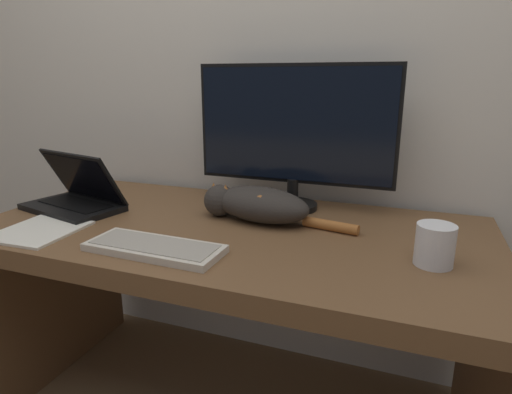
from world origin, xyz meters
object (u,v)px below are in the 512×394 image
object	(u,v)px
monitor	(294,132)
coffee_mug	(435,245)
laptop	(76,198)
cat	(256,203)
external_keyboard	(155,248)

from	to	relation	value
monitor	coffee_mug	distance (m)	0.61
laptop	coffee_mug	bearing A→B (deg)	10.25
monitor	cat	xyz separation A→B (m)	(-0.07, -0.17, -0.21)
laptop	coffee_mug	xyz separation A→B (m)	(1.17, -0.06, 0.01)
cat	coffee_mug	distance (m)	0.56
monitor	cat	size ratio (longest dim) A/B	1.33
external_keyboard	cat	world-z (taller)	cat
monitor	coffee_mug	xyz separation A→B (m)	(0.46, -0.34, -0.22)
laptop	external_keyboard	bearing A→B (deg)	-12.84
cat	coffee_mug	size ratio (longest dim) A/B	4.96
cat	external_keyboard	bearing A→B (deg)	-105.99
laptop	external_keyboard	size ratio (longest dim) A/B	1.01
monitor	coffee_mug	world-z (taller)	monitor
monitor	cat	distance (m)	0.29
laptop	external_keyboard	distance (m)	0.53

